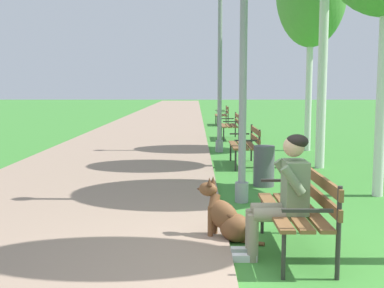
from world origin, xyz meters
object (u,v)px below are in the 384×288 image
at_px(dog_brown, 227,218).
at_px(lamp_post_mid, 220,67).
at_px(litter_bin, 264,166).
at_px(park_bench_far, 232,124).
at_px(person_seated_on_near_bench, 284,191).
at_px(park_bench_furthest, 223,114).
at_px(park_bench_near, 301,205).
at_px(park_bench_mid, 247,142).
at_px(lamp_post_near, 243,46).

bearing_deg(dog_brown, lamp_post_mid, 87.86).
relative_size(dog_brown, litter_bin, 1.09).
relative_size(park_bench_far, dog_brown, 1.97).
bearing_deg(litter_bin, person_seated_on_near_bench, -94.94).
distance_m(park_bench_furthest, person_seated_on_near_bench, 16.95).
bearing_deg(park_bench_near, person_seated_on_near_bench, -146.60).
xyz_separation_m(park_bench_mid, park_bench_far, (0.07, 5.36, 0.00)).
distance_m(park_bench_far, lamp_post_mid, 3.60).
bearing_deg(person_seated_on_near_bench, park_bench_mid, 87.62).
distance_m(person_seated_on_near_bench, lamp_post_near, 2.87).
bearing_deg(park_bench_furthest, litter_bin, -90.21).
xyz_separation_m(park_bench_near, park_bench_mid, (0.03, 5.59, 0.00)).
bearing_deg(dog_brown, park_bench_far, 85.50).
height_order(park_bench_furthest, person_seated_on_near_bench, person_seated_on_near_bench).
relative_size(park_bench_furthest, lamp_post_mid, 0.35).
bearing_deg(park_bench_near, lamp_post_near, 99.99).
bearing_deg(park_bench_mid, park_bench_near, -90.32).
distance_m(park_bench_mid, person_seated_on_near_bench, 5.73).
xyz_separation_m(park_bench_mid, park_bench_furthest, (0.12, 11.22, 0.00)).
height_order(park_bench_mid, lamp_post_near, lamp_post_near).
xyz_separation_m(park_bench_mid, person_seated_on_near_bench, (-0.24, -5.72, 0.17)).
distance_m(park_bench_mid, dog_brown, 5.23).
relative_size(park_bench_furthest, person_seated_on_near_bench, 1.20).
distance_m(lamp_post_mid, litter_bin, 4.80).
bearing_deg(lamp_post_near, park_bench_near, -80.01).
relative_size(person_seated_on_near_bench, litter_bin, 1.79).
height_order(park_bench_near, lamp_post_near, lamp_post_near).
bearing_deg(park_bench_far, lamp_post_near, -93.23).
distance_m(park_bench_furthest, lamp_post_mid, 9.18).
bearing_deg(park_bench_furthest, park_bench_near, -90.51).
distance_m(park_bench_mid, park_bench_far, 5.36).
xyz_separation_m(dog_brown, litter_bin, (0.83, 3.01, 0.09)).
height_order(lamp_post_near, litter_bin, lamp_post_near).
distance_m(dog_brown, litter_bin, 3.12).
bearing_deg(park_bench_near, park_bench_furthest, 89.49).
distance_m(park_bench_far, lamp_post_near, 8.90).
xyz_separation_m(park_bench_near, lamp_post_mid, (-0.45, 7.81, 1.70)).
xyz_separation_m(park_bench_far, park_bench_furthest, (0.05, 5.87, 0.00)).
distance_m(park_bench_near, dog_brown, 0.88).
bearing_deg(park_bench_mid, person_seated_on_near_bench, -92.38).
bearing_deg(park_bench_near, dog_brown, 150.38).
distance_m(park_bench_near, litter_bin, 3.43).
distance_m(lamp_post_near, lamp_post_mid, 5.58).
bearing_deg(litter_bin, lamp_post_mid, 97.22).
relative_size(park_bench_near, person_seated_on_near_bench, 1.20).
bearing_deg(lamp_post_near, dog_brown, -100.54).
bearing_deg(park_bench_far, lamp_post_mid, -100.00).
distance_m(park_bench_near, park_bench_mid, 5.59).
relative_size(dog_brown, lamp_post_near, 0.17).
relative_size(dog_brown, lamp_post_mid, 0.18).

